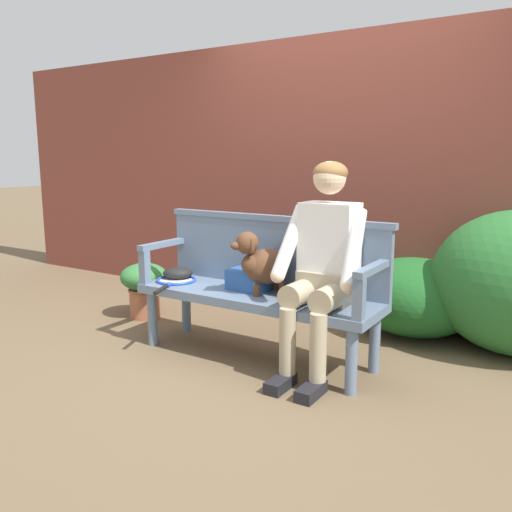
% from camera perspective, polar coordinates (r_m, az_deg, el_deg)
% --- Properties ---
extents(ground_plane, '(40.00, 40.00, 0.00)m').
position_cam_1_polar(ground_plane, '(3.72, -0.00, -10.77)').
color(ground_plane, brown).
extents(brick_garden_fence, '(8.00, 0.30, 2.35)m').
position_cam_1_polar(brick_garden_fence, '(4.75, 9.49, 8.32)').
color(brick_garden_fence, brown).
rests_on(brick_garden_fence, ground).
extents(hedge_bush_far_right, '(0.99, 0.88, 0.59)m').
position_cam_1_polar(hedge_bush_far_right, '(4.27, 16.57, -4.18)').
color(hedge_bush_far_right, '#1E5B23').
rests_on(hedge_bush_far_right, ground).
extents(garden_bench, '(1.70, 0.50, 0.46)m').
position_cam_1_polar(garden_bench, '(3.59, -0.00, -4.87)').
color(garden_bench, slate).
rests_on(garden_bench, ground).
extents(bench_backrest, '(1.74, 0.06, 0.50)m').
position_cam_1_polar(bench_backrest, '(3.70, 1.82, 0.59)').
color(bench_backrest, slate).
rests_on(bench_backrest, garden_bench).
extents(bench_armrest_left_end, '(0.06, 0.50, 0.28)m').
position_cam_1_polar(bench_armrest_left_end, '(3.95, -10.64, 0.26)').
color(bench_armrest_left_end, slate).
rests_on(bench_armrest_left_end, garden_bench).
extents(bench_armrest_right_end, '(0.06, 0.50, 0.28)m').
position_cam_1_polar(bench_armrest_right_end, '(3.10, 11.83, -2.61)').
color(bench_armrest_right_end, slate).
rests_on(bench_armrest_right_end, garden_bench).
extents(person_seated, '(0.56, 0.65, 1.33)m').
position_cam_1_polar(person_seated, '(3.27, 7.20, -0.52)').
color(person_seated, black).
rests_on(person_seated, ground).
extents(dog_on_bench, '(0.35, 0.39, 0.42)m').
position_cam_1_polar(dog_on_bench, '(3.51, 0.59, -0.70)').
color(dog_on_bench, brown).
rests_on(dog_on_bench, garden_bench).
extents(tennis_racket, '(0.38, 0.58, 0.03)m').
position_cam_1_polar(tennis_racket, '(3.91, -8.66, -2.63)').
color(tennis_racket, blue).
rests_on(tennis_racket, garden_bench).
extents(baseball_glove, '(0.28, 0.27, 0.09)m').
position_cam_1_polar(baseball_glove, '(4.00, -8.35, -1.82)').
color(baseball_glove, black).
rests_on(baseball_glove, garden_bench).
extents(sports_bag, '(0.29, 0.21, 0.14)m').
position_cam_1_polar(sports_bag, '(3.64, -0.68, -2.52)').
color(sports_bag, '#2856A3').
rests_on(sports_bag, garden_bench).
extents(potted_plant, '(0.40, 0.40, 0.47)m').
position_cam_1_polar(potted_plant, '(4.62, -11.84, -3.06)').
color(potted_plant, '#A85B3D').
rests_on(potted_plant, ground).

